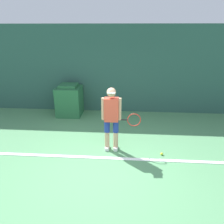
# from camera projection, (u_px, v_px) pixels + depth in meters

# --- Properties ---
(ground_plane) EXTENTS (24.00, 24.00, 0.00)m
(ground_plane) POSITION_uv_depth(u_px,v_px,m) (102.00, 170.00, 4.81)
(ground_plane) COLOR #518C5B
(back_wall) EXTENTS (24.00, 0.10, 3.05)m
(back_wall) POSITION_uv_depth(u_px,v_px,m) (114.00, 70.00, 7.71)
(back_wall) COLOR #2D564C
(back_wall) RESTS_ON ground_plane
(court_baseline) EXTENTS (21.60, 0.10, 0.01)m
(court_baseline) POSITION_uv_depth(u_px,v_px,m) (104.00, 158.00, 5.25)
(court_baseline) COLOR white
(court_baseline) RESTS_ON ground_plane
(tennis_player) EXTENTS (0.96, 0.29, 1.63)m
(tennis_player) POSITION_uv_depth(u_px,v_px,m) (112.00, 117.00, 5.32)
(tennis_player) COLOR tan
(tennis_player) RESTS_ON ground_plane
(tennis_ball) EXTENTS (0.07, 0.07, 0.07)m
(tennis_ball) POSITION_uv_depth(u_px,v_px,m) (162.00, 154.00, 5.37)
(tennis_ball) COLOR #D1E533
(tennis_ball) RESTS_ON ground_plane
(covered_chair) EXTENTS (0.84, 0.83, 1.11)m
(covered_chair) POSITION_uv_depth(u_px,v_px,m) (70.00, 100.00, 7.70)
(covered_chair) COLOR #28663D
(covered_chair) RESTS_ON ground_plane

